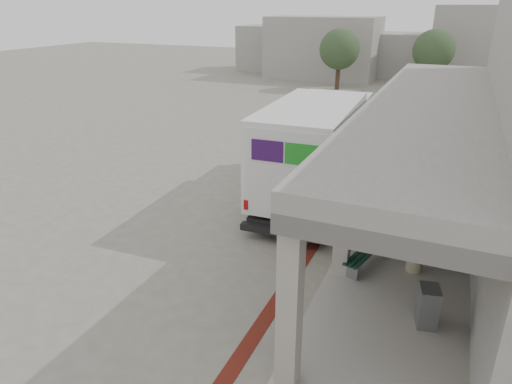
% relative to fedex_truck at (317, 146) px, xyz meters
% --- Properties ---
extents(ground, '(120.00, 120.00, 0.00)m').
position_rel_fedex_truck_xyz_m(ground, '(0.08, -5.46, -1.89)').
color(ground, slate).
rests_on(ground, ground).
extents(bike_lane_stripe, '(0.35, 40.00, 0.01)m').
position_rel_fedex_truck_xyz_m(bike_lane_stripe, '(1.08, -3.46, -1.89)').
color(bike_lane_stripe, '#591A11').
rests_on(bike_lane_stripe, ground).
extents(sidewalk, '(4.40, 28.00, 0.12)m').
position_rel_fedex_truck_xyz_m(sidewalk, '(4.08, -5.46, -1.83)').
color(sidewalk, gray).
rests_on(sidewalk, ground).
extents(distant_backdrop, '(28.00, 10.00, 6.50)m').
position_rel_fedex_truck_xyz_m(distant_backdrop, '(-2.77, 30.43, 0.81)').
color(distant_backdrop, gray).
rests_on(distant_backdrop, ground).
extents(tree_left, '(3.20, 3.20, 4.80)m').
position_rel_fedex_truck_xyz_m(tree_left, '(-4.92, 22.54, 1.29)').
color(tree_left, '#38281C').
rests_on(tree_left, ground).
extents(tree_mid, '(3.20, 3.20, 4.80)m').
position_rel_fedex_truck_xyz_m(tree_mid, '(2.08, 24.54, 1.29)').
color(tree_mid, '#38281C').
rests_on(tree_mid, ground).
extents(fedex_truck, '(2.95, 8.44, 3.55)m').
position_rel_fedex_truck_xyz_m(fedex_truck, '(0.00, 0.00, 0.00)').
color(fedex_truck, black).
rests_on(fedex_truck, ground).
extents(bench, '(0.81, 1.82, 0.42)m').
position_rel_fedex_truck_xyz_m(bench, '(2.68, -4.42, -1.47)').
color(bench, slate).
rests_on(bench, sidewalk).
extents(bollard_far, '(0.40, 0.40, 0.60)m').
position_rel_fedex_truck_xyz_m(bollard_far, '(3.91, -4.14, -1.47)').
color(bollard_far, tan).
rests_on(bollard_far, sidewalk).
extents(utility_cabinet, '(0.52, 0.62, 0.91)m').
position_rel_fedex_truck_xyz_m(utility_cabinet, '(4.38, -6.27, -1.32)').
color(utility_cabinet, slate).
rests_on(utility_cabinet, sidewalk).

